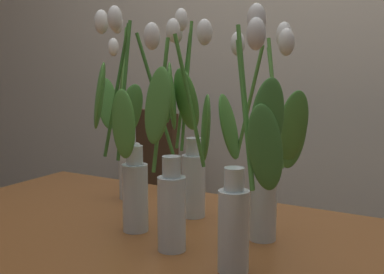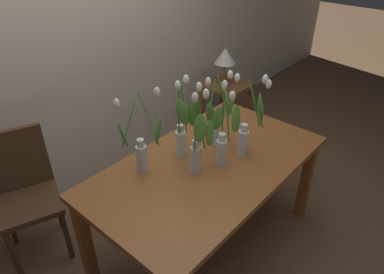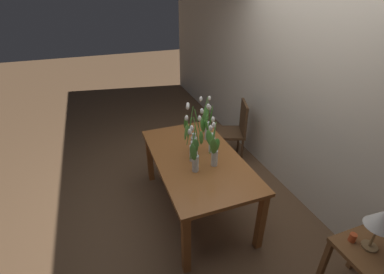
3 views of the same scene
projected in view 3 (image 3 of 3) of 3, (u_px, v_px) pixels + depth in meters
name	position (u px, v px, depth m)	size (l,w,h in m)	color
ground_plane	(196.00, 207.00, 3.30)	(18.00, 18.00, 0.00)	brown
room_wall_rear	(306.00, 89.00, 3.04)	(9.00, 0.10, 2.70)	beige
dining_table	(197.00, 164.00, 2.98)	(1.60, 0.90, 0.74)	brown
tulip_vase_0	(210.00, 136.00, 2.94)	(0.15, 0.15, 0.59)	silver
tulip_vase_1	(193.00, 135.00, 2.92)	(0.20, 0.23, 0.58)	silver
tulip_vase_2	(207.00, 126.00, 3.19)	(0.27, 0.20, 0.58)	silver
tulip_vase_3	(193.00, 146.00, 2.78)	(0.13, 0.22, 0.55)	silver
tulip_vase_4	(214.00, 150.00, 2.69)	(0.25, 0.15, 0.54)	silver
tulip_vase_5	(195.00, 157.00, 2.60)	(0.17, 0.14, 0.56)	silver
dining_chair	(236.00, 128.00, 3.99)	(0.51, 0.51, 0.93)	#4C331E
side_table	(366.00, 260.00, 2.18)	(0.44, 0.44, 0.55)	brown
table_lamp	(382.00, 219.00, 2.00)	(0.22, 0.22, 0.40)	olive
pillar_candle	(353.00, 237.00, 2.18)	(0.06, 0.06, 0.07)	#CC4C23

